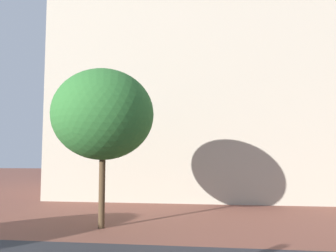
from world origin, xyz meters
name	(u,v)px	position (x,y,z in m)	size (l,w,h in m)	color
landmark_building	(227,66)	(2.44, 28.80, 10.75)	(26.39, 16.07, 39.37)	#B2A893
tree_curb_far	(103,115)	(-3.67, 13.79, 4.81)	(4.38, 4.38, 6.79)	#4C3823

